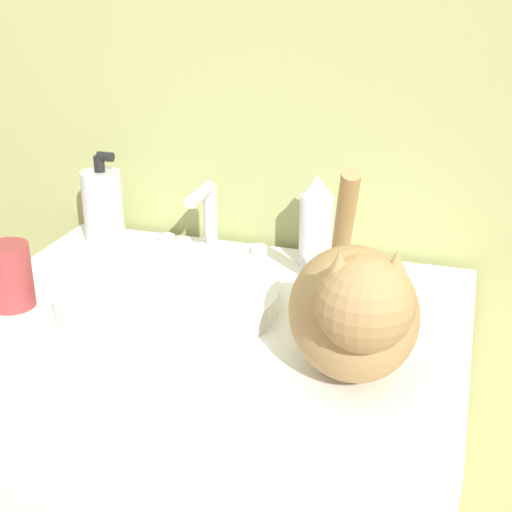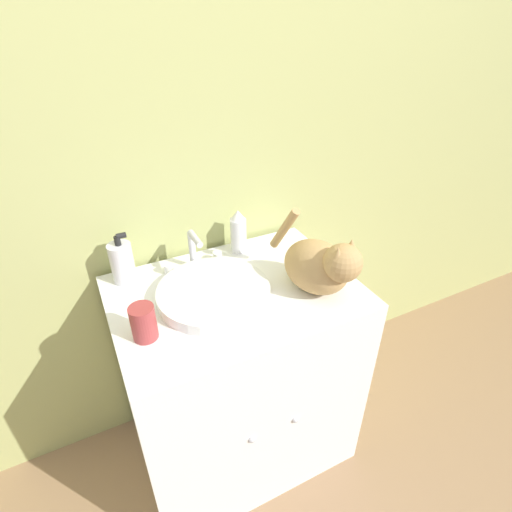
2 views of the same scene
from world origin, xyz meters
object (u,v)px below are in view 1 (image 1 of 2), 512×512
soap_bottle (103,205)px  cup (10,276)px  spray_bottle (316,223)px  cat (355,308)px

soap_bottle → cup: size_ratio=1.70×
spray_bottle → soap_bottle: bearing=-179.6°
soap_bottle → spray_bottle: (0.42, 0.00, 0.01)m
cat → soap_bottle: 0.64m
cat → soap_bottle: cat is taller
cat → cup: bearing=-110.5°
cat → cup: cat is taller
cat → spray_bottle: cat is taller
spray_bottle → cup: bearing=-144.4°
cat → soap_bottle: (-0.54, 0.33, -0.03)m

